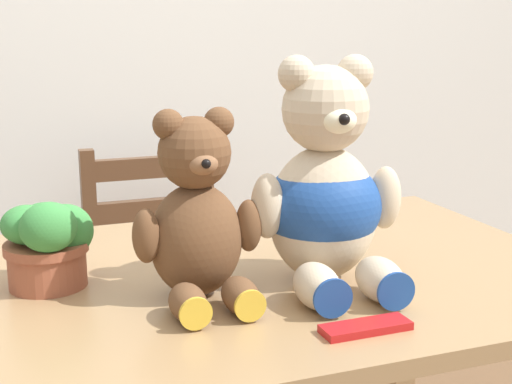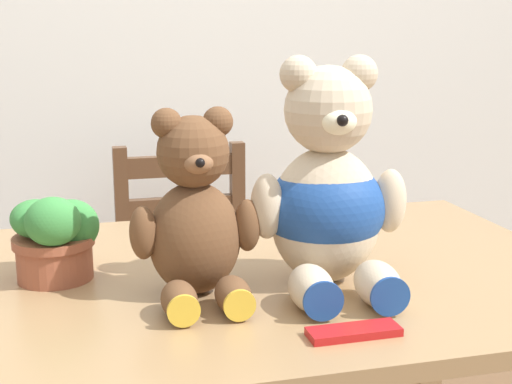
{
  "view_description": "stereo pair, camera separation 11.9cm",
  "coord_description": "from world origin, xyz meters",
  "px_view_note": "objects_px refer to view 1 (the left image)",
  "views": [
    {
      "loc": [
        -0.46,
        -0.75,
        1.19
      ],
      "look_at": [
        -0.06,
        0.33,
        0.92
      ],
      "focal_mm": 50.0,
      "sensor_mm": 36.0,
      "label": 1
    },
    {
      "loc": [
        -0.35,
        -0.79,
        1.19
      ],
      "look_at": [
        -0.06,
        0.33,
        0.92
      ],
      "focal_mm": 50.0,
      "sensor_mm": 36.0,
      "label": 2
    }
  ],
  "objects_px": {
    "teddy_bear_left": "(198,219)",
    "teddy_bear_right": "(325,194)",
    "wooden_chair_behind": "(162,302)",
    "potted_plant": "(46,240)",
    "chocolate_bar": "(366,327)"
  },
  "relations": [
    {
      "from": "wooden_chair_behind",
      "to": "chocolate_bar",
      "type": "bearing_deg",
      "value": 94.6
    },
    {
      "from": "potted_plant",
      "to": "wooden_chair_behind",
      "type": "bearing_deg",
      "value": 62.39
    },
    {
      "from": "wooden_chair_behind",
      "to": "potted_plant",
      "type": "xyz_separation_m",
      "value": [
        -0.34,
        -0.65,
        0.4
      ]
    },
    {
      "from": "teddy_bear_left",
      "to": "teddy_bear_right",
      "type": "bearing_deg",
      "value": -179.6
    },
    {
      "from": "potted_plant",
      "to": "chocolate_bar",
      "type": "bearing_deg",
      "value": -39.99
    },
    {
      "from": "wooden_chair_behind",
      "to": "chocolate_bar",
      "type": "xyz_separation_m",
      "value": [
        0.08,
        -1.01,
        0.33
      ]
    },
    {
      "from": "wooden_chair_behind",
      "to": "potted_plant",
      "type": "relative_size",
      "value": 5.36
    },
    {
      "from": "potted_plant",
      "to": "teddy_bear_right",
      "type": "bearing_deg",
      "value": -16.3
    },
    {
      "from": "wooden_chair_behind",
      "to": "teddy_bear_left",
      "type": "height_order",
      "value": "teddy_bear_left"
    },
    {
      "from": "teddy_bear_right",
      "to": "chocolate_bar",
      "type": "relative_size",
      "value": 2.87
    },
    {
      "from": "teddy_bear_left",
      "to": "potted_plant",
      "type": "xyz_separation_m",
      "value": [
        -0.23,
        0.14,
        -0.05
      ]
    },
    {
      "from": "wooden_chair_behind",
      "to": "teddy_bear_right",
      "type": "height_order",
      "value": "teddy_bear_right"
    },
    {
      "from": "wooden_chair_behind",
      "to": "potted_plant",
      "type": "height_order",
      "value": "potted_plant"
    },
    {
      "from": "chocolate_bar",
      "to": "teddy_bear_right",
      "type": "bearing_deg",
      "value": 80.52
    },
    {
      "from": "teddy_bear_right",
      "to": "wooden_chair_behind",
      "type": "bearing_deg",
      "value": -77.15
    }
  ]
}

